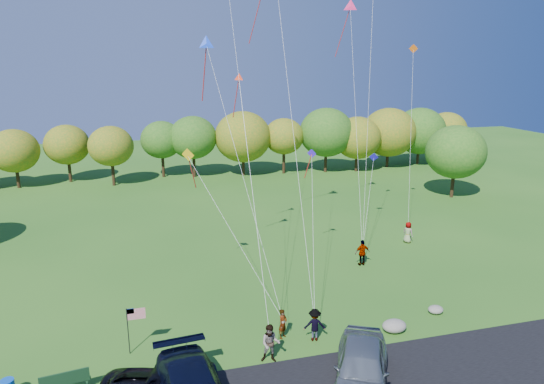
{
  "coord_description": "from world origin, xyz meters",
  "views": [
    {
      "loc": [
        -6.5,
        -19.95,
        13.46
      ],
      "look_at": [
        0.44,
        6.0,
        6.29
      ],
      "focal_mm": 32.0,
      "sensor_mm": 36.0,
      "label": 1
    }
  ],
  "objects_px": {
    "flyer_d": "(362,253)",
    "flyer_e": "(408,232)",
    "flyer_c": "(315,325)",
    "park_bench": "(65,382)",
    "flyer_b": "(271,343)",
    "flyer_a": "(283,324)",
    "minivan_silver": "(361,367)"
  },
  "relations": [
    {
      "from": "flyer_b",
      "to": "minivan_silver",
      "type": "bearing_deg",
      "value": -24.24
    },
    {
      "from": "flyer_a",
      "to": "flyer_e",
      "type": "distance_m",
      "value": 16.72
    },
    {
      "from": "flyer_e",
      "to": "park_bench",
      "type": "height_order",
      "value": "flyer_e"
    },
    {
      "from": "flyer_b",
      "to": "flyer_d",
      "type": "distance_m",
      "value": 12.74
    },
    {
      "from": "park_bench",
      "to": "minivan_silver",
      "type": "bearing_deg",
      "value": -21.35
    },
    {
      "from": "flyer_a",
      "to": "park_bench",
      "type": "distance_m",
      "value": 10.15
    },
    {
      "from": "park_bench",
      "to": "flyer_a",
      "type": "bearing_deg",
      "value": 2.06
    },
    {
      "from": "flyer_e",
      "to": "flyer_a",
      "type": "bearing_deg",
      "value": 100.36
    },
    {
      "from": "flyer_a",
      "to": "flyer_d",
      "type": "distance_m",
      "value": 10.7
    },
    {
      "from": "minivan_silver",
      "to": "flyer_d",
      "type": "height_order",
      "value": "minivan_silver"
    },
    {
      "from": "flyer_a",
      "to": "flyer_d",
      "type": "xyz_separation_m",
      "value": [
        7.8,
        7.32,
        0.14
      ]
    },
    {
      "from": "flyer_a",
      "to": "flyer_e",
      "type": "xyz_separation_m",
      "value": [
        13.08,
        10.42,
        0.05
      ]
    },
    {
      "from": "flyer_e",
      "to": "park_bench",
      "type": "relative_size",
      "value": 0.84
    },
    {
      "from": "flyer_c",
      "to": "park_bench",
      "type": "height_order",
      "value": "flyer_c"
    },
    {
      "from": "flyer_e",
      "to": "park_bench",
      "type": "distance_m",
      "value": 26.11
    },
    {
      "from": "flyer_a",
      "to": "minivan_silver",
      "type": "bearing_deg",
      "value": -108.06
    },
    {
      "from": "flyer_a",
      "to": "flyer_c",
      "type": "height_order",
      "value": "flyer_c"
    },
    {
      "from": "minivan_silver",
      "to": "park_bench",
      "type": "relative_size",
      "value": 2.84
    },
    {
      "from": "flyer_a",
      "to": "flyer_c",
      "type": "xyz_separation_m",
      "value": [
        1.47,
        -0.62,
        0.07
      ]
    },
    {
      "from": "flyer_c",
      "to": "park_bench",
      "type": "bearing_deg",
      "value": 18.96
    },
    {
      "from": "flyer_c",
      "to": "flyer_a",
      "type": "bearing_deg",
      "value": -9.81
    },
    {
      "from": "flyer_b",
      "to": "flyer_e",
      "type": "height_order",
      "value": "flyer_b"
    },
    {
      "from": "flyer_d",
      "to": "park_bench",
      "type": "distance_m",
      "value": 19.99
    },
    {
      "from": "minivan_silver",
      "to": "flyer_b",
      "type": "xyz_separation_m",
      "value": [
        -3.23,
        2.85,
        -0.08
      ]
    },
    {
      "from": "flyer_d",
      "to": "minivan_silver",
      "type": "bearing_deg",
      "value": 63.11
    },
    {
      "from": "flyer_d",
      "to": "flyer_b",
      "type": "bearing_deg",
      "value": 44.15
    },
    {
      "from": "flyer_c",
      "to": "flyer_d",
      "type": "bearing_deg",
      "value": -115.46
    },
    {
      "from": "flyer_a",
      "to": "flyer_b",
      "type": "height_order",
      "value": "flyer_b"
    },
    {
      "from": "flyer_a",
      "to": "flyer_b",
      "type": "distance_m",
      "value": 2.11
    },
    {
      "from": "flyer_d",
      "to": "flyer_e",
      "type": "height_order",
      "value": "flyer_d"
    },
    {
      "from": "flyer_c",
      "to": "park_bench",
      "type": "relative_size",
      "value": 0.86
    },
    {
      "from": "flyer_d",
      "to": "flyer_e",
      "type": "relative_size",
      "value": 1.11
    }
  ]
}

